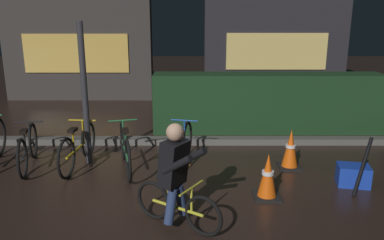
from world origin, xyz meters
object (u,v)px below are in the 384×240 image
Objects in this scene: cyclist at (177,175)px; street_post at (85,95)px; blue_crate at (354,175)px; traffic_cone_near at (268,177)px; traffic_cone_far at (291,149)px; parked_bike_center_right at (126,149)px; closed_umbrella at (363,167)px; parked_bike_left_mid at (28,148)px; parked_bike_center_left at (79,147)px; parked_bike_right_mid at (181,147)px.

street_post is at bearing 160.42° from cyclist.
traffic_cone_near is at bearing -163.20° from blue_crate.
traffic_cone_far is at bearing 78.55° from cyclist.
cyclist reaches higher than parked_bike_center_right.
cyclist is 1.47× the size of closed_umbrella.
parked_bike_left_mid is 5.08m from closed_umbrella.
traffic_cone_near is 1.34m from closed_umbrella.
parked_bike_center_left is 1.26× the size of cyclist.
parked_bike_center_left is at bearing 104.46° from parked_bike_right_mid.
parked_bike_right_mid is (1.55, -0.13, -0.83)m from street_post.
parked_bike_right_mid is (2.47, 0.08, 0.00)m from parked_bike_left_mid.
traffic_cone_near is 0.73× the size of closed_umbrella.
closed_umbrella is at bearing -113.13° from parked_bike_left_mid.
parked_bike_center_right is at bearing 121.46° from closed_umbrella.
cyclist is (-1.19, -0.73, 0.33)m from traffic_cone_near.
street_post reaches higher than parked_bike_center_right.
street_post is 3.43m from traffic_cone_far.
parked_bike_center_left is 3.58× the size of blue_crate.
street_post is 1.54× the size of parked_bike_left_mid.
traffic_cone_far is at bearing 61.96° from traffic_cone_near.
street_post reaches higher than cyclist.
traffic_cone_far is 0.52× the size of cyclist.
traffic_cone_near is at bearing -129.89° from parked_bike_center_right.
traffic_cone_near is (3.67, -1.10, -0.02)m from parked_bike_left_mid.
traffic_cone_near is (2.86, -1.12, -0.03)m from parked_bike_center_left.
parked_bike_center_left is at bearing 170.30° from blue_crate.
blue_crate is 0.34m from closed_umbrella.
parked_bike_center_right is (1.59, -0.11, 0.02)m from parked_bike_left_mid.
street_post is at bearing 167.53° from blue_crate.
traffic_cone_near is 1.39m from blue_crate.
parked_bike_left_mid is 3.09m from cyclist.
street_post is 1.76m from parked_bike_right_mid.
parked_bike_center_right is at bearing -94.33° from parked_bike_center_left.
closed_umbrella is (2.53, -1.02, 0.06)m from parked_bike_right_mid.
blue_crate is at bearing -41.93° from traffic_cone_far.
parked_bike_left_mid is at bearing 176.61° from cyclist.
traffic_cone_far is 1.20m from closed_umbrella.
parked_bike_center_left is (-0.12, -0.18, -0.82)m from street_post.
closed_umbrella is (0.76, -0.93, 0.07)m from traffic_cone_far.
street_post is at bearing -27.74° from parked_bike_center_left.
parked_bike_left_mid is 3.42× the size of blue_crate.
closed_umbrella reaches higher than traffic_cone_near.
parked_bike_right_mid is 1.77m from traffic_cone_far.
closed_umbrella is (3.40, -0.84, 0.04)m from parked_bike_center_right.
cyclist is (0.01, -1.90, 0.30)m from parked_bike_right_mid.
street_post is 3.71× the size of traffic_cone_near.
parked_bike_center_left reaches higher than parked_bike_right_mid.
traffic_cone_near is at bearing -118.04° from traffic_cone_far.
parked_bike_center_right reaches higher than blue_crate.
blue_crate is at bearing -94.81° from parked_bike_center_left.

